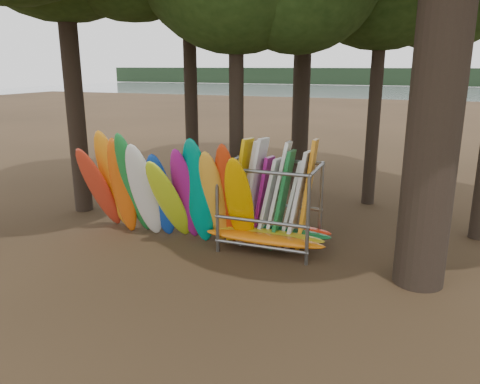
% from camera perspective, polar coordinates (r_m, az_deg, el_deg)
% --- Properties ---
extents(ground, '(120.00, 120.00, 0.00)m').
position_cam_1_polar(ground, '(11.41, -1.84, -8.75)').
color(ground, '#47331E').
rests_on(ground, ground).
extents(lake, '(160.00, 160.00, 0.00)m').
position_cam_1_polar(lake, '(69.86, 18.08, 10.67)').
color(lake, gray).
rests_on(lake, ground).
extents(far_shore, '(160.00, 4.00, 4.00)m').
position_cam_1_polar(far_shore, '(119.68, 19.73, 13.08)').
color(far_shore, black).
rests_on(far_shore, ground).
extents(kayak_row, '(5.02, 2.03, 3.15)m').
position_cam_1_polar(kayak_row, '(12.52, -9.22, -0.07)').
color(kayak_row, red).
rests_on(kayak_row, ground).
extents(storage_rack, '(3.17, 1.54, 2.88)m').
position_cam_1_polar(storage_rack, '(12.08, 3.73, -2.10)').
color(storage_rack, slate).
rests_on(storage_rack, ground).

